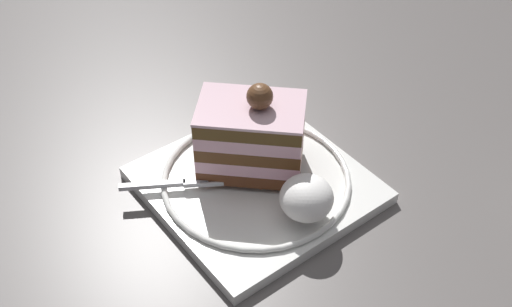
{
  "coord_description": "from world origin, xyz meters",
  "views": [
    {
      "loc": [
        0.36,
        -0.28,
        0.46
      ],
      "look_at": [
        -0.01,
        -0.02,
        0.05
      ],
      "focal_mm": 44.79,
      "sensor_mm": 36.0,
      "label": 1
    }
  ],
  "objects": [
    {
      "name": "ground_plane",
      "position": [
        0.0,
        0.0,
        0.0
      ],
      "size": [
        2.4,
        2.4,
        0.0
      ],
      "primitive_type": "plane",
      "color": "#595452"
    },
    {
      "name": "cake_slice",
      "position": [
        -0.02,
        -0.02,
        0.06
      ],
      "size": [
        0.12,
        0.12,
        0.1
      ],
      "color": "brown",
      "rests_on": "dessert_plate"
    },
    {
      "name": "fork",
      "position": [
        -0.04,
        -0.09,
        0.02
      ],
      "size": [
        0.06,
        0.1,
        0.0
      ],
      "color": "silver",
      "rests_on": "dessert_plate"
    },
    {
      "name": "whipped_cream_dollop",
      "position": [
        0.06,
        -0.01,
        0.04
      ],
      "size": [
        0.05,
        0.05,
        0.04
      ],
      "primitive_type": "ellipsoid",
      "color": "white",
      "rests_on": "dessert_plate"
    },
    {
      "name": "dessert_plate",
      "position": [
        -0.01,
        -0.02,
        0.01
      ],
      "size": [
        0.21,
        0.21,
        0.02
      ],
      "color": "silver",
      "rests_on": "ground_plane"
    }
  ]
}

